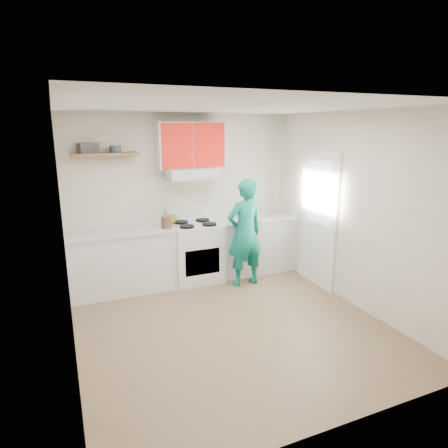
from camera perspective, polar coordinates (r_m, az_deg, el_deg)
name	(u,v)px	position (r m, az deg, el deg)	size (l,w,h in m)	color
floor	(230,325)	(5.01, 0.93, -14.48)	(3.80, 3.80, 0.00)	brown
ceiling	(231,107)	(4.41, 1.07, 16.75)	(3.60, 3.80, 0.04)	white
back_wall	(182,197)	(6.28, -6.13, 3.93)	(3.60, 0.04, 2.60)	beige
front_wall	(337,280)	(2.99, 16.23, -7.90)	(3.60, 0.04, 2.60)	beige
left_wall	(64,240)	(4.16, -22.27, -2.22)	(0.04, 3.80, 2.60)	beige
right_wall	(353,211)	(5.51, 18.35, 1.88)	(0.04, 3.80, 2.60)	beige
door	(319,220)	(6.08, 13.65, 0.62)	(0.05, 0.85, 2.05)	white
door_glass	(319,192)	(5.98, 13.68, 4.56)	(0.01, 0.55, 0.95)	white
counter_left	(122,262)	(5.99, -14.64, -5.36)	(1.52, 0.60, 0.90)	silver
counter_right	(253,245)	(6.63, 4.30, -3.05)	(1.32, 0.60, 0.90)	silver
stove	(196,252)	(6.21, -4.16, -4.13)	(0.76, 0.65, 0.92)	white
range_hood	(192,174)	(6.05, -4.70, 7.36)	(0.76, 0.44, 0.15)	silver
upper_cabinets	(190,145)	(6.07, -4.95, 11.40)	(1.02, 0.33, 0.70)	red
shelf	(106,154)	(5.82, -16.91, 9.77)	(0.90, 0.30, 0.04)	brown
books	(88,148)	(5.81, -19.27, 10.42)	(0.26, 0.19, 0.13)	#3C3537
tin	(115,149)	(5.80, -15.60, 10.49)	(0.16, 0.16, 0.10)	#333D4C
kettle	(172,219)	(6.14, -7.60, 0.77)	(0.18, 0.18, 0.15)	olive
crock	(166,223)	(5.87, -8.40, 0.13)	(0.16, 0.16, 0.20)	#523324
cutting_board	(242,220)	(6.39, 2.72, 0.58)	(0.27, 0.20, 0.02)	olive
silicone_mat	(266,217)	(6.65, 6.15, 1.00)	(0.31, 0.26, 0.01)	red
person	(245,233)	(5.92, 3.09, -1.31)	(0.60, 0.40, 1.66)	#0D7761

